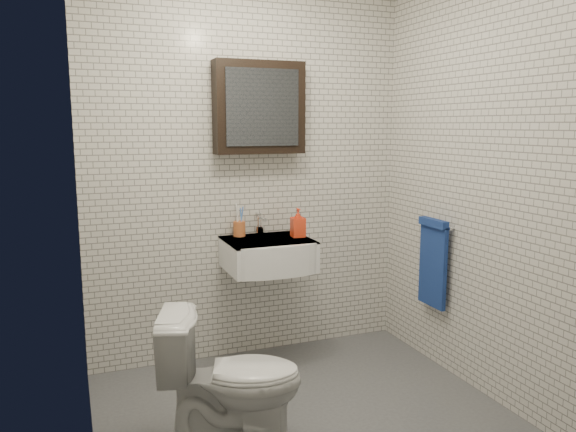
{
  "coord_description": "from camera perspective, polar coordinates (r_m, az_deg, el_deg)",
  "views": [
    {
      "loc": [
        -1.14,
        -2.62,
        1.59
      ],
      "look_at": [
        0.07,
        0.45,
        1.05
      ],
      "focal_mm": 35.0,
      "sensor_mm": 36.0,
      "label": 1
    }
  ],
  "objects": [
    {
      "name": "ground",
      "position": [
        3.27,
        1.92,
        -19.75
      ],
      "size": [
        2.2,
        2.0,
        0.01
      ],
      "primitive_type": "cube",
      "color": "#4C4E54",
      "rests_on": "ground"
    },
    {
      "name": "room_shell",
      "position": [
        2.86,
        2.08,
        6.78
      ],
      "size": [
        2.22,
        2.02,
        2.51
      ],
      "color": "silver",
      "rests_on": "ground"
    },
    {
      "name": "washbasin",
      "position": [
        3.66,
        -1.86,
        -3.93
      ],
      "size": [
        0.55,
        0.5,
        0.2
      ],
      "color": "white",
      "rests_on": "room_shell"
    },
    {
      "name": "faucet",
      "position": [
        3.81,
        -2.86,
        -0.93
      ],
      "size": [
        0.06,
        0.2,
        0.15
      ],
      "color": "silver",
      "rests_on": "washbasin"
    },
    {
      "name": "mirror_cabinet",
      "position": [
        3.74,
        -2.94,
        10.93
      ],
      "size": [
        0.6,
        0.15,
        0.6
      ],
      "color": "black",
      "rests_on": "room_shell"
    },
    {
      "name": "towel_rail",
      "position": [
        3.79,
        14.52,
        -4.25
      ],
      "size": [
        0.09,
        0.3,
        0.58
      ],
      "color": "silver",
      "rests_on": "room_shell"
    },
    {
      "name": "toothbrush_cup",
      "position": [
        3.78,
        -4.97,
        -1.22
      ],
      "size": [
        0.1,
        0.1,
        0.22
      ],
      "rotation": [
        0.0,
        0.0,
        0.37
      ],
      "color": "#CA6532",
      "rests_on": "washbasin"
    },
    {
      "name": "soap_bottle",
      "position": [
        3.73,
        1.02,
        -0.68
      ],
      "size": [
        0.09,
        0.1,
        0.19
      ],
      "primitive_type": "imported",
      "rotation": [
        0.0,
        0.0,
        -0.08
      ],
      "color": "orange",
      "rests_on": "washbasin"
    },
    {
      "name": "toilet",
      "position": [
        2.9,
        -5.73,
        -16.13
      ],
      "size": [
        0.77,
        0.58,
        0.7
      ],
      "primitive_type": "imported",
      "rotation": [
        0.0,
        0.0,
        1.26
      ],
      "color": "white",
      "rests_on": "ground"
    }
  ]
}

